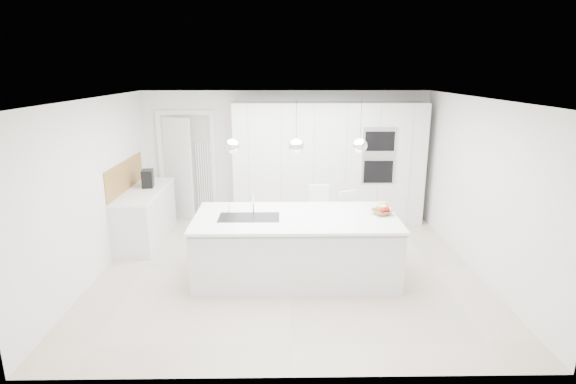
{
  "coord_description": "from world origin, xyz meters",
  "views": [
    {
      "loc": [
        -0.1,
        -6.22,
        2.88
      ],
      "look_at": [
        0.0,
        0.3,
        1.1
      ],
      "focal_mm": 28.0,
      "sensor_mm": 36.0,
      "label": 1
    }
  ],
  "objects_px": {
    "bar_stool_left": "(319,219)",
    "bar_stool_right": "(349,223)",
    "espresso_machine": "(148,178)",
    "fruit_bowl": "(382,212)",
    "island_base": "(296,249)"
  },
  "relations": [
    {
      "from": "fruit_bowl",
      "to": "bar_stool_left",
      "type": "height_order",
      "value": "bar_stool_left"
    },
    {
      "from": "island_base",
      "to": "bar_stool_left",
      "type": "height_order",
      "value": "bar_stool_left"
    },
    {
      "from": "island_base",
      "to": "espresso_machine",
      "type": "height_order",
      "value": "espresso_machine"
    },
    {
      "from": "island_base",
      "to": "bar_stool_right",
      "type": "bearing_deg",
      "value": 44.6
    },
    {
      "from": "bar_stool_left",
      "to": "island_base",
      "type": "bearing_deg",
      "value": -115.74
    },
    {
      "from": "espresso_machine",
      "to": "bar_stool_left",
      "type": "xyz_separation_m",
      "value": [
        2.94,
        -0.71,
        -0.52
      ]
    },
    {
      "from": "espresso_machine",
      "to": "fruit_bowl",
      "type": "bearing_deg",
      "value": -32.25
    },
    {
      "from": "bar_stool_left",
      "to": "espresso_machine",
      "type": "bearing_deg",
      "value": 162.97
    },
    {
      "from": "island_base",
      "to": "bar_stool_left",
      "type": "bearing_deg",
      "value": 67.72
    },
    {
      "from": "bar_stool_right",
      "to": "island_base",
      "type": "bearing_deg",
      "value": -156.83
    },
    {
      "from": "island_base",
      "to": "fruit_bowl",
      "type": "xyz_separation_m",
      "value": [
        1.22,
        0.11,
        0.5
      ]
    },
    {
      "from": "island_base",
      "to": "bar_stool_right",
      "type": "relative_size",
      "value": 2.79
    },
    {
      "from": "espresso_machine",
      "to": "bar_stool_right",
      "type": "xyz_separation_m",
      "value": [
        3.41,
        -0.85,
        -0.55
      ]
    },
    {
      "from": "bar_stool_left",
      "to": "bar_stool_right",
      "type": "xyz_separation_m",
      "value": [
        0.46,
        -0.14,
        -0.03
      ]
    },
    {
      "from": "island_base",
      "to": "bar_stool_right",
      "type": "xyz_separation_m",
      "value": [
        0.88,
        0.86,
        0.07
      ]
    }
  ]
}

